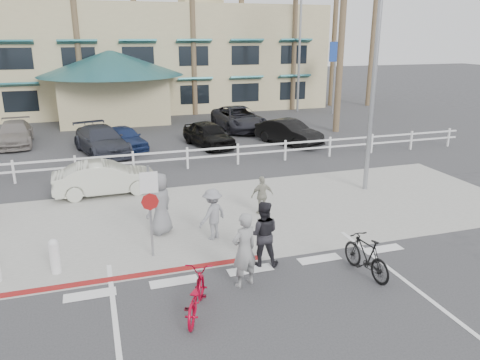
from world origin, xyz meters
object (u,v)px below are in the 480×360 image
object	(u,v)px
sign_post	(150,207)
bike_red	(196,295)
bike_black	(366,256)
car_white_sedan	(106,178)

from	to	relation	value
sign_post	bike_red	world-z (taller)	sign_post
sign_post	bike_black	size ratio (longest dim) A/B	1.65
sign_post	bike_black	distance (m)	5.78
bike_red	car_white_sedan	size ratio (longest dim) A/B	0.46
car_white_sedan	bike_black	bearing A→B (deg)	-146.72
sign_post	bike_red	size ratio (longest dim) A/B	1.62
bike_red	car_white_sedan	distance (m)	9.05
sign_post	car_white_sedan	size ratio (longest dim) A/B	0.75
bike_red	car_white_sedan	bearing A→B (deg)	-57.97
bike_red	bike_black	bearing A→B (deg)	-152.48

